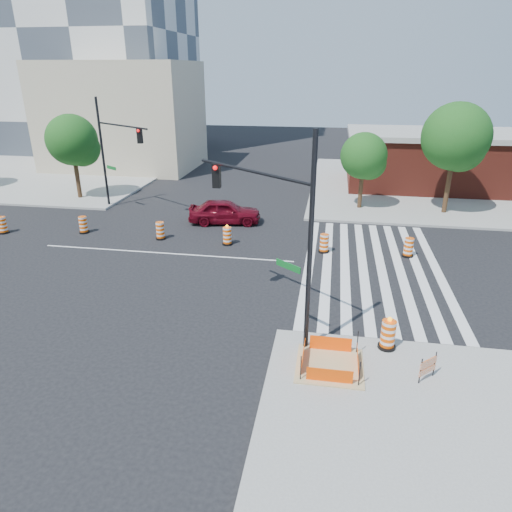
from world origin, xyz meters
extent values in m
plane|color=black|center=(0.00, 0.00, 0.00)|extent=(120.00, 120.00, 0.00)
cube|color=gray|center=(18.00, 18.00, 0.07)|extent=(22.00, 22.00, 0.15)
cube|color=gray|center=(-18.00, 18.00, 0.07)|extent=(22.00, 22.00, 0.15)
cube|color=silver|center=(7.80, 0.00, 0.01)|extent=(0.45, 13.50, 0.01)
cube|color=silver|center=(8.70, 0.00, 0.01)|extent=(0.45, 13.50, 0.01)
cube|color=silver|center=(9.60, 0.00, 0.01)|extent=(0.45, 13.50, 0.01)
cube|color=silver|center=(10.50, 0.00, 0.01)|extent=(0.45, 13.50, 0.01)
cube|color=silver|center=(11.40, 0.00, 0.01)|extent=(0.45, 13.50, 0.01)
cube|color=silver|center=(12.30, 0.00, 0.01)|extent=(0.45, 13.50, 0.01)
cube|color=silver|center=(13.20, 0.00, 0.01)|extent=(0.45, 13.50, 0.01)
cube|color=silver|center=(14.10, 0.00, 0.01)|extent=(0.45, 13.50, 0.01)
cube|color=silver|center=(0.00, 0.00, 0.01)|extent=(14.00, 0.12, 0.01)
cube|color=tan|center=(9.00, -9.00, 0.17)|extent=(2.20, 2.20, 0.05)
cube|color=#FF4B05|center=(9.00, -9.90, 0.43)|extent=(1.44, 0.02, 0.55)
cube|color=#FF4B05|center=(9.00, -8.10, 0.43)|extent=(1.44, 0.02, 0.55)
cube|color=#FF4B05|center=(8.10, -9.00, 0.43)|extent=(0.02, 1.44, 0.55)
cube|color=#FF4B05|center=(9.90, -9.00, 0.43)|extent=(0.02, 1.44, 0.55)
cylinder|color=black|center=(8.10, -9.90, 0.60)|extent=(0.04, 0.04, 0.90)
cylinder|color=black|center=(9.90, -9.90, 0.60)|extent=(0.04, 0.04, 0.90)
cylinder|color=black|center=(8.10, -8.10, 0.60)|extent=(0.04, 0.04, 0.90)
cylinder|color=black|center=(9.90, -8.10, 0.60)|extent=(0.04, 0.04, 0.90)
cube|color=maroon|center=(18.00, 18.00, 2.10)|extent=(16.00, 8.00, 4.20)
cube|color=gray|center=(18.00, 18.00, 4.40)|extent=(16.50, 8.50, 0.40)
cube|color=#C0B393|center=(-12.00, 22.00, 5.00)|extent=(14.00, 10.00, 10.00)
imported|color=#5E0815|center=(1.98, 5.68, 0.78)|extent=(4.83, 2.56, 1.56)
cylinder|color=black|center=(8.13, -7.98, 3.91)|extent=(0.17, 0.17, 7.52)
cylinder|color=black|center=(5.89, -6.26, 5.98)|extent=(4.54, 3.52, 0.11)
cube|color=black|center=(4.33, -5.06, 5.51)|extent=(0.30, 0.26, 0.94)
sphere|color=#FF0C0C|center=(4.33, -5.24, 5.84)|extent=(0.17, 0.17, 0.17)
cube|color=#0C591E|center=(7.38, -7.40, 2.97)|extent=(0.92, 0.72, 0.23)
cylinder|color=black|center=(-7.26, 8.11, 3.86)|extent=(0.17, 0.17, 7.42)
cylinder|color=black|center=(-4.91, 6.61, 5.90)|extent=(4.75, 3.09, 0.11)
cube|color=black|center=(-3.27, 5.56, 5.44)|extent=(0.30, 0.26, 0.93)
sphere|color=#FF0C0C|center=(-3.27, 5.38, 5.76)|extent=(0.17, 0.17, 0.17)
cube|color=#0C591E|center=(-6.48, 7.61, 2.93)|extent=(0.96, 0.63, 0.23)
cylinder|color=black|center=(10.96, -7.56, 0.20)|extent=(0.63, 0.63, 0.10)
cylinder|color=#F25205|center=(10.96, -7.56, 0.72)|extent=(0.50, 0.50, 0.99)
sphere|color=#FF990C|center=(10.96, -7.56, 1.30)|extent=(0.17, 0.17, 0.17)
cube|color=#F25205|center=(12.02, -9.19, 0.78)|extent=(0.59, 0.54, 0.25)
cube|color=#F25205|center=(12.02, -9.19, 0.49)|extent=(0.59, 0.54, 0.20)
cylinder|color=black|center=(11.77, -9.42, 0.60)|extent=(0.04, 0.04, 0.90)
cylinder|color=black|center=(12.28, -8.95, 0.60)|extent=(0.04, 0.04, 0.90)
cylinder|color=#382314|center=(-10.37, 9.60, 1.98)|extent=(0.32, 0.32, 3.96)
sphere|color=#154814|center=(-10.37, 9.60, 4.45)|extent=(3.71, 3.71, 3.71)
sphere|color=#154814|center=(-9.86, 9.91, 3.84)|extent=(2.72, 2.72, 2.72)
sphere|color=#154814|center=(-10.77, 9.40, 4.08)|extent=(2.47, 2.47, 2.47)
cylinder|color=#382314|center=(10.70, 10.33, 1.69)|extent=(0.29, 0.29, 3.37)
sphere|color=#154814|center=(10.70, 10.33, 3.79)|extent=(3.16, 3.16, 3.16)
sphere|color=#154814|center=(11.15, 10.60, 3.27)|extent=(2.32, 2.32, 2.32)
sphere|color=#154814|center=(10.34, 10.15, 3.48)|extent=(2.11, 2.11, 2.11)
cylinder|color=#382314|center=(16.40, 10.14, 2.32)|extent=(0.31, 0.31, 4.65)
sphere|color=#154814|center=(16.40, 10.14, 5.23)|extent=(4.36, 4.36, 4.36)
sphere|color=#154814|center=(16.89, 10.43, 4.50)|extent=(3.20, 3.20, 3.20)
sphere|color=#154814|center=(16.01, 9.94, 4.79)|extent=(2.91, 2.91, 2.91)
cylinder|color=black|center=(-10.86, 1.51, 0.05)|extent=(0.60, 0.60, 0.10)
cylinder|color=#F25205|center=(-10.86, 1.51, 0.55)|extent=(0.48, 0.48, 0.95)
cylinder|color=black|center=(-6.06, 2.37, 0.05)|extent=(0.60, 0.60, 0.10)
cylinder|color=#F25205|center=(-6.06, 2.37, 0.55)|extent=(0.48, 0.48, 0.95)
cylinder|color=black|center=(-1.05, 2.12, 0.05)|extent=(0.60, 0.60, 0.10)
cylinder|color=#F25205|center=(-1.05, 2.12, 0.55)|extent=(0.48, 0.48, 0.95)
cylinder|color=black|center=(3.02, 1.89, 0.05)|extent=(0.60, 0.60, 0.10)
cylinder|color=#F25205|center=(3.02, 1.89, 0.55)|extent=(0.48, 0.48, 0.95)
sphere|color=#FF990C|center=(3.02, 1.89, 1.10)|extent=(0.16, 0.16, 0.16)
cylinder|color=black|center=(8.48, 1.62, 0.05)|extent=(0.60, 0.60, 0.10)
cylinder|color=#F25205|center=(8.48, 1.62, 0.55)|extent=(0.48, 0.48, 0.95)
cylinder|color=black|center=(12.91, 1.75, 0.05)|extent=(0.60, 0.60, 0.10)
cylinder|color=#F25205|center=(12.91, 1.75, 0.55)|extent=(0.48, 0.48, 0.95)
camera|label=1|loc=(8.71, -21.81, 9.26)|focal=32.00mm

